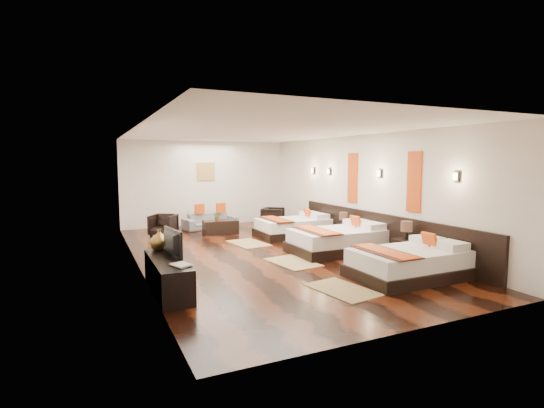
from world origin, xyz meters
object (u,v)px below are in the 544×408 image
sofa (210,221)px  armchair_right (273,217)px  nightstand_a (406,248)px  tv_console (168,275)px  bed_mid (339,240)px  nightstand_b (343,232)px  tv (168,243)px  bed_near (410,263)px  armchair_left (163,225)px  table_plant (217,217)px  book (175,266)px  figurine (159,240)px  coffee_table (220,227)px  bed_far (294,227)px

sofa → armchair_right: 2.02m
nightstand_a → tv_console: bearing=178.5°
bed_mid → nightstand_b: 1.16m
nightstand_a → nightstand_b: nightstand_a is taller
nightstand_a → tv: (-4.89, 0.29, 0.47)m
bed_near → armchair_left: (-3.39, 6.18, 0.04)m
tv_console → table_plant: bearing=64.1°
tv → armchair_right: bearing=-48.2°
book → table_plant: (2.28, 5.29, -0.04)m
bed_mid → figurine: 4.26m
coffee_table → tv: bearing=-117.0°
bed_near → tv: size_ratio=2.64×
figurine → armchair_right: size_ratio=0.54×
bed_near → coffee_table: bearing=107.1°
nightstand_b → sofa: nightstand_b is taller
tv → armchair_left: bearing=-16.8°
figurine → armchair_left: size_ratio=0.55×
bed_near → nightstand_a: bearing=50.4°
table_plant → nightstand_a: bearing=-61.2°
bed_mid → table_plant: bed_mid is taller
figurine → tv: bearing=-85.0°
book → nightstand_b: bearing=29.2°
bed_far → tv_console: bearing=-139.9°
nightstand_a → coffee_table: 5.53m
bed_near → table_plant: bed_near is taller
bed_near → figurine: bearing=157.1°
table_plant → nightstand_b: bearing=-43.6°
tv_console → armchair_right: size_ratio=2.57×
bed_mid → bed_far: bearing=90.1°
book → tv: bearing=86.2°
bed_near → tv_console: 4.32m
tv_console → sofa: bearing=67.6°
bed_near → coffee_table: bed_near is taller
nightstand_b → figurine: size_ratio=2.14×
tv → armchair_left: tv is taller
tv → bed_far: bearing=-59.0°
bed_far → armchair_right: bed_far is taller
armchair_left → table_plant: (1.47, -0.44, 0.21)m
book → figurine: 1.34m
bed_mid → table_plant: 3.93m
armchair_left → coffee_table: size_ratio=0.69×
tv → book: size_ratio=2.55×
bed_far → tv: tv is taller
nightstand_b → armchair_left: (-4.13, 2.98, 0.03)m
bed_mid → bed_near: bearing=-90.0°
sofa → armchair_left: 1.74m
book → table_plant: 5.76m
coffee_table → armchair_left: bearing=167.1°
tv_console → bed_mid: bearing=17.0°
figurine → coffee_table: size_ratio=0.38×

